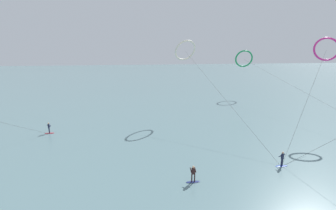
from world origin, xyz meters
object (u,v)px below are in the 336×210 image
object	(u,v)px
surfer_navy	(193,175)
surfer_cobalt	(282,160)
kite_magenta	(326,49)
kite_emerald	(244,59)
kite_ivory	(185,50)
surfer_crimson	(49,129)

from	to	relation	value
surfer_navy	surfer_cobalt	bearing A→B (deg)	-173.46
surfer_navy	kite_magenta	xyz separation A→B (m)	(23.53, 12.53, 11.76)
kite_emerald	kite_ivory	size ratio (longest dim) A/B	2.09
surfer_cobalt	kite_ivory	world-z (taller)	kite_ivory
surfer_crimson	surfer_navy	bearing A→B (deg)	40.24
kite_ivory	kite_magenta	world-z (taller)	kite_magenta
surfer_navy	kite_magenta	size ratio (longest dim) A/B	0.11
surfer_cobalt	kite_emerald	size ratio (longest dim) A/B	0.04
kite_emerald	kite_magenta	bearing A→B (deg)	98.21
kite_ivory	kite_magenta	xyz separation A→B (m)	(19.17, -10.47, 0.20)
kite_ivory	kite_magenta	size ratio (longest dim) A/B	1.53
surfer_navy	kite_magenta	world-z (taller)	kite_magenta
surfer_cobalt	kite_emerald	xyz separation A→B (m)	(13.87, 38.76, 9.35)
surfer_cobalt	kite_magenta	world-z (taller)	kite_magenta
kite_emerald	kite_ivory	distance (m)	26.53
kite_magenta	surfer_navy	bearing A→B (deg)	-126.88
surfer_cobalt	kite_ivory	xyz separation A→B (m)	(-6.02, 21.34, 11.55)
kite_magenta	kite_emerald	bearing A→B (deg)	113.60
surfer_cobalt	kite_ivory	size ratio (longest dim) A/B	0.07
surfer_cobalt	kite_emerald	world-z (taller)	kite_emerald
surfer_crimson	surfer_cobalt	xyz separation A→B (m)	(28.37, -15.31, 0.00)
surfer_crimson	kite_ivory	world-z (taller)	kite_ivory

